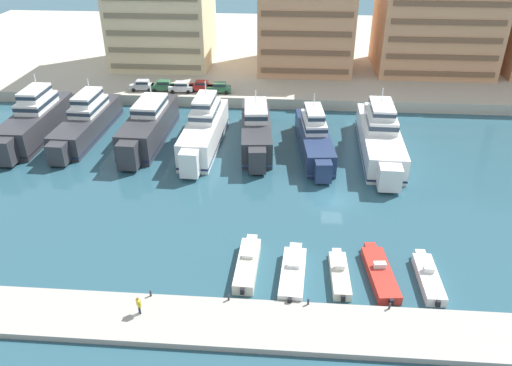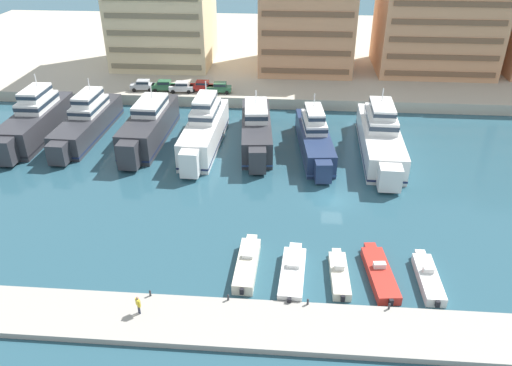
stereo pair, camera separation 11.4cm
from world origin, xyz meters
TOP-DOWN VIEW (x-y plane):
  - ground_plane at (0.00, 0.00)m, footprint 400.00×400.00m
  - quay_promenade at (0.00, 63.42)m, footprint 180.00×70.00m
  - pier_dock at (0.00, -20.66)m, footprint 120.00×5.44m
  - yacht_charcoal_far_left at (-42.46, 14.66)m, footprint 4.87×19.97m
  - yacht_charcoal_left at (-35.29, 15.91)m, footprint 4.84×20.80m
  - yacht_charcoal_mid_left at (-25.66, 14.61)m, footprint 5.02×19.82m
  - yacht_white_center_left at (-17.41, 13.45)m, footprint 4.68×20.18m
  - yacht_charcoal_center at (-10.20, 14.81)m, footprint 5.63×19.73m
  - yacht_navy_center_right at (-1.99, 13.03)m, footprint 5.35×19.31m
  - yacht_white_mid_right at (7.01, 13.32)m, footprint 5.45×22.43m
  - motorboat_cream_far_left at (-8.87, -13.19)m, footprint 2.09×8.35m
  - motorboat_white_left at (-4.55, -14.13)m, footprint 2.58×8.25m
  - motorboat_cream_mid_left at (-0.23, -13.88)m, footprint 1.74×7.06m
  - motorboat_red_center_left at (3.51, -13.43)m, footprint 2.82×8.46m
  - motorboat_white_center at (7.85, -13.77)m, footprint 1.80×7.48m
  - car_silver_far_left at (-31.11, 31.01)m, footprint 4.22×2.17m
  - car_green_left at (-27.44, 31.10)m, footprint 4.18×2.08m
  - car_white_mid_left at (-24.25, 30.64)m, footprint 4.18×2.09m
  - car_red_center_left at (-20.86, 31.40)m, footprint 4.12×1.96m
  - car_green_center at (-17.72, 30.80)m, footprint 4.16×2.04m
  - apartment_block_far_left at (-30.94, 47.75)m, footprint 18.97×16.24m
  - apartment_block_left at (-3.18, 47.26)m, footprint 17.62×17.09m
  - apartment_block_mid_left at (20.98, 47.62)m, footprint 21.57×16.47m
  - pedestrian_near_edge at (-17.25, -20.33)m, footprint 0.50×0.53m
  - bollard_west at (-16.89, -18.19)m, footprint 0.20×0.20m
  - bollard_west_mid at (-10.05, -18.19)m, footprint 0.20×0.20m
  - bollard_east_mid at (-3.21, -18.19)m, footprint 0.20×0.20m
  - bollard_east at (3.63, -18.19)m, footprint 0.20×0.20m

SIDE VIEW (x-z plane):
  - ground_plane at x=0.00m, z-range 0.00..0.00m
  - pier_dock at x=0.00m, z-range 0.00..0.55m
  - motorboat_cream_mid_left at x=-0.23m, z-range -0.24..1.13m
  - motorboat_red_center_left at x=3.51m, z-range -0.23..1.15m
  - motorboat_white_center at x=7.85m, z-range -0.24..1.20m
  - motorboat_white_left at x=-4.55m, z-range -0.17..1.20m
  - motorboat_cream_far_left at x=-8.87m, z-range -0.17..1.27m
  - bollard_west at x=-16.89m, z-range 0.57..1.18m
  - bollard_west_mid at x=-10.05m, z-range 0.57..1.18m
  - bollard_east_mid at x=-3.21m, z-range 0.57..1.18m
  - bollard_east at x=3.63m, z-range 0.57..1.18m
  - quay_promenade at x=0.00m, z-range 0.00..1.80m
  - pedestrian_near_edge at x=-17.25m, z-range 0.72..2.49m
  - yacht_navy_center_right at x=-1.99m, z-range -1.70..5.85m
  - yacht_charcoal_center at x=-10.20m, z-range -1.37..5.72m
  - yacht_charcoal_left at x=-35.29m, z-range -1.73..6.12m
  - yacht_charcoal_mid_left at x=-25.66m, z-range -1.35..6.02m
  - yacht_white_mid_right at x=7.01m, z-range -1.78..6.52m
  - yacht_white_center_left at x=-17.41m, z-range -1.79..6.90m
  - yacht_charcoal_far_left at x=-42.46m, z-range -1.78..6.95m
  - car_silver_far_left at x=-31.11m, z-range 1.87..3.67m
  - car_green_left at x=-27.44m, z-range 1.87..3.67m
  - car_white_mid_left at x=-24.25m, z-range 1.87..3.67m
  - car_red_center_left at x=-20.86m, z-range 1.87..3.67m
  - car_green_center at x=-17.72m, z-range 1.87..3.67m
  - apartment_block_left at x=-3.18m, z-range 0.85..19.87m
  - apartment_block_mid_left at x=20.98m, z-range 0.84..24.31m
  - apartment_block_far_left at x=-30.94m, z-range 0.85..24.64m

